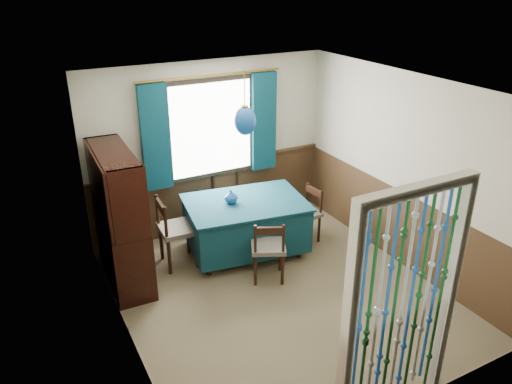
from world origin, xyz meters
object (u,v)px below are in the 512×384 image
sideboard (121,237)px  pendant_lamp (245,121)px  chair_far (231,197)px  dining_table (246,223)px  vase_sideboard (116,199)px  chair_right (306,213)px  chair_near (268,248)px  vase_table (231,197)px  chair_left (175,230)px  bowl_shelf (126,199)px

sideboard → pendant_lamp: 2.09m
pendant_lamp → chair_far: bearing=80.3°
dining_table → vase_sideboard: size_ratio=8.50×
chair_right → vase_sideboard: (-2.50, 0.59, 0.53)m
chair_near → vase_sideboard: vase_sideboard is taller
sideboard → vase_table: sideboard is taller
dining_table → chair_left: 0.97m
pendant_lamp → vase_sideboard: pendant_lamp is taller
chair_far → chair_near: bearing=79.6°
dining_table → vase_sideboard: vase_sideboard is taller
chair_right → vase_table: bearing=75.8°
chair_far → chair_left: 1.23m
chair_left → chair_far: bearing=122.1°
chair_left → vase_sideboard: size_ratio=4.73×
chair_left → pendant_lamp: (0.95, -0.14, 1.37)m
chair_right → sideboard: size_ratio=0.47×
chair_near → pendant_lamp: (0.06, 0.74, 1.43)m
dining_table → chair_far: size_ratio=1.79×
chair_right → chair_near: bearing=117.7°
chair_right → pendant_lamp: pendant_lamp is taller
chair_near → chair_left: chair_left is taller
chair_left → sideboard: bearing=-85.7°
chair_right → vase_sideboard: vase_sideboard is taller
chair_near → chair_right: (0.97, 0.63, -0.02)m
chair_right → sideboard: 2.57m
chair_far → dining_table: bearing=77.0°
vase_sideboard → chair_far: bearing=8.5°
chair_right → bowl_shelf: size_ratio=3.63×
chair_near → bowl_shelf: size_ratio=3.82×
bowl_shelf → vase_sideboard: bearing=90.0°
pendant_lamp → chair_right: bearing=-6.6°
dining_table → chair_right: bearing=1.8°
bowl_shelf → dining_table: bearing=4.3°
vase_table → chair_near: bearing=-81.1°
chair_far → pendant_lamp: 1.56m
dining_table → bowl_shelf: bearing=-167.3°
chair_far → bowl_shelf: bearing=23.3°
chair_right → sideboard: sideboard is taller
vase_table → bowl_shelf: bowl_shelf is taller
bowl_shelf → chair_near: bearing=-22.0°
vase_sideboard → pendant_lamp: bearing=-16.9°
vase_table → vase_sideboard: bearing=163.4°
vase_sideboard → chair_near: bearing=-38.6°
chair_near → vase_table: bearing=124.4°
chair_near → dining_table: bearing=110.9°
chair_near → chair_left: (-0.89, 0.88, 0.06)m
chair_near → vase_sideboard: 2.02m
pendant_lamp → vase_sideboard: (-1.59, 0.48, -0.92)m
chair_right → vase_table: vase_table is taller
chair_left → sideboard: 0.70m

